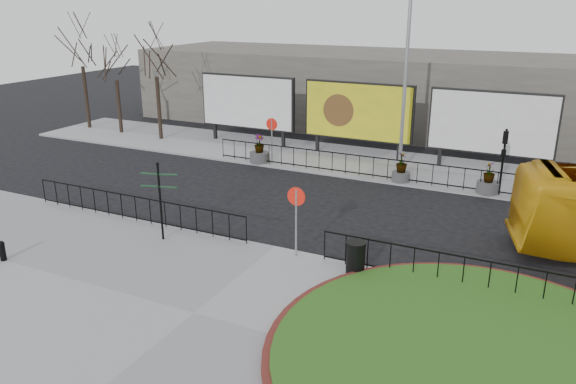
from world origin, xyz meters
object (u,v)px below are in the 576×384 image
Objects in this scene: bollard at (2,250)px; fingerpost_sign at (160,193)px; planter_c at (488,182)px; billboard_mid at (358,112)px; planter_a at (259,153)px; planter_b at (401,170)px; lamp_post at (406,78)px; litter_bin at (356,257)px.

fingerpost_sign is at bearing 45.35° from bollard.
planter_c reaches higher than bollard.
planter_c is at bearing 34.33° from fingerpost_sign.
billboard_mid is 4.24× the size of planter_c.
fingerpost_sign is at bearing -80.45° from planter_a.
billboard_mid reaches higher than planter_c.
planter_b is (5.98, 10.63, -1.20)m from fingerpost_sign.
lamp_post reaches higher than fingerpost_sign.
fingerpost_sign is at bearing -99.91° from billboard_mid.
bollard is at bearing -123.98° from planter_b.
billboard_mid is at bearing 146.75° from lamp_post.
bollard is 17.37m from planter_b.
fingerpost_sign is 10.85m from planter_a.
planter_b is (9.71, 14.40, 0.18)m from bollard.
billboard_mid is at bearing 70.95° from bollard.
planter_a reaches higher than planter_b.
planter_b is 0.99× the size of planter_c.
bollard is 0.65× the size of litter_bin.
planter_a reaches higher than bollard.
planter_a is (1.93, 14.40, 0.14)m from bollard.
fingerpost_sign is 14.64m from planter_c.
planter_b is at bearing 0.00° from planter_a.
lamp_post is 3.15× the size of fingerpost_sign.
planter_b is 4.00m from planter_c.
bollard is at bearing -119.93° from lamp_post.
planter_b is at bearing -72.88° from lamp_post.
lamp_post is at bearing 53.35° from fingerpost_sign.
litter_bin is (4.74, -13.70, -1.94)m from billboard_mid.
billboard_mid reaches higher than fingerpost_sign.
lamp_post is 13.73m from fingerpost_sign.
planter_a is at bearing 131.67° from litter_bin.
fingerpost_sign reaches higher than bollard.
lamp_post is 18.97m from bollard.
billboard_mid is at bearing 154.53° from planter_c.
billboard_mid is 19.13m from bollard.
billboard_mid is 2.12× the size of fingerpost_sign.
billboard_mid is 0.67× the size of lamp_post.
billboard_mid reaches higher than litter_bin.
planter_c reaches higher than litter_bin.
lamp_post reaches higher than bollard.
lamp_post reaches higher than litter_bin.
planter_c is (4.49, -1.60, -4.20)m from lamp_post.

